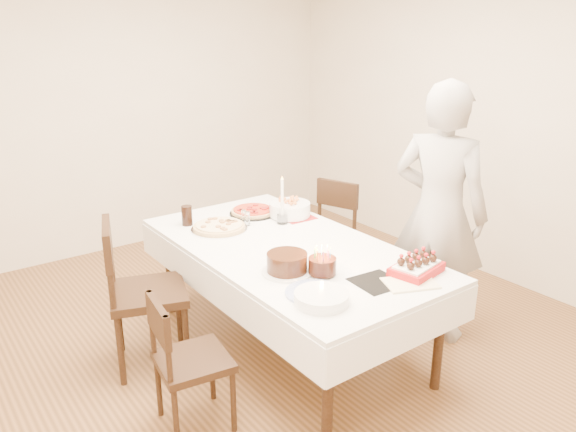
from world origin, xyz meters
TOP-DOWN VIEW (x-y plane):
  - floor at (0.00, 0.00)m, footprint 5.00×5.00m
  - wall_back at (0.00, 2.50)m, footprint 4.50×0.04m
  - wall_right at (2.25, 0.00)m, footprint 0.04×5.00m
  - dining_table at (0.07, -0.01)m, footprint 1.15×2.15m
  - chair_right_savory at (0.87, 0.55)m, footprint 0.59×0.59m
  - chair_left_savory at (-0.77, 0.36)m, footprint 0.66×0.66m
  - chair_left_dessert at (-0.83, -0.36)m, footprint 0.47×0.47m
  - person at (1.03, -0.47)m, footprint 0.64×0.77m
  - pizza_white at (-0.14, 0.53)m, footprint 0.48×0.48m
  - pizza_pepperoni at (0.25, 0.69)m, footprint 0.37×0.37m
  - red_placemat at (0.47, 0.42)m, footprint 0.25×0.25m
  - pasta_bowl at (0.44, 0.47)m, footprint 0.33×0.33m
  - taper_candle at (0.30, 0.37)m, footprint 0.09×0.09m
  - shaker_pair at (0.07, 0.49)m, footprint 0.11×0.11m
  - cola_glass at (-0.28, 0.76)m, footprint 0.09×0.09m
  - layer_cake at (-0.18, -0.34)m, footprint 0.37×0.37m
  - cake_board at (0.15, -0.76)m, footprint 0.28×0.28m
  - birthday_cake at (-0.03, -0.49)m, footprint 0.18×0.18m
  - strawberry_box at (0.42, -0.81)m, footprint 0.36×0.27m
  - box_lid at (0.29, -0.88)m, footprint 0.35×0.29m
  - plate_stack at (-0.26, -0.76)m, footprint 0.35×0.35m
  - china_plate at (-0.22, -0.65)m, footprint 0.37×0.37m

SIDE VIEW (x-z plane):
  - floor at x=0.00m, z-range 0.00..0.00m
  - dining_table at x=0.07m, z-range 0.00..0.75m
  - chair_left_dessert at x=-0.83m, z-range 0.00..0.81m
  - chair_right_savory at x=0.87m, z-range 0.00..0.91m
  - chair_left_savory at x=-0.77m, z-range 0.00..1.01m
  - red_placemat at x=0.47m, z-range 0.75..0.75m
  - cake_board at x=0.15m, z-range 0.74..0.76m
  - box_lid at x=0.29m, z-range 0.74..0.76m
  - china_plate at x=-0.22m, z-range 0.75..0.76m
  - pizza_white at x=-0.14m, z-range 0.75..0.79m
  - pizza_pepperoni at x=0.25m, z-range 0.75..0.79m
  - plate_stack at x=-0.26m, z-range 0.75..0.81m
  - strawberry_box at x=0.42m, z-range 0.75..0.83m
  - shaker_pair at x=0.07m, z-range 0.75..0.86m
  - pasta_bowl at x=0.44m, z-range 0.76..0.86m
  - layer_cake at x=-0.18m, z-range 0.75..0.87m
  - cola_glass at x=-0.28m, z-range 0.75..0.90m
  - birthday_cake at x=-0.03m, z-range 0.76..0.92m
  - person at x=1.03m, z-range 0.00..1.82m
  - taper_candle at x=0.30m, z-range 0.75..1.11m
  - wall_back at x=0.00m, z-range 0.00..2.70m
  - wall_right at x=2.25m, z-range 0.00..2.70m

